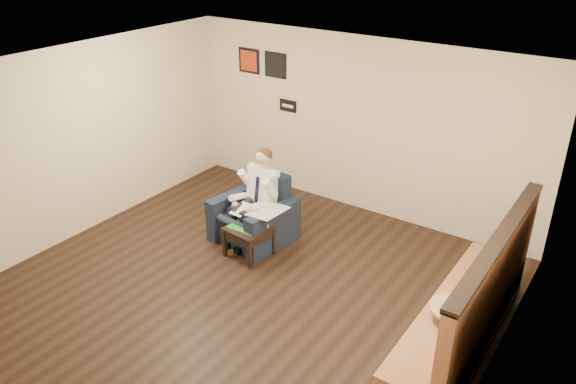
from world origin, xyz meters
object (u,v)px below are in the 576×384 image
Objects in this scene: armchair at (253,210)px; coffee_mug at (264,225)px; green_folder at (246,227)px; cafe_table at (452,333)px; seated_man at (247,202)px; banquette at (464,290)px; smartphone at (259,224)px; side_table at (249,241)px.

armchair is 0.50m from coffee_mug.
armchair is 0.44m from green_folder.
cafe_table is at bearing -9.90° from coffee_mug.
seated_man is 3.33m from banquette.
cafe_table is (3.11, -0.38, -0.12)m from green_folder.
green_folder reaches higher than smartphone.
cafe_table is at bearing -87.71° from banquette.
banquette is (3.30, -0.41, 0.08)m from seated_man.
smartphone is (-0.13, 0.05, -0.04)m from coffee_mug.
banquette reaches higher than coffee_mug.
coffee_mug is (0.19, 0.10, 0.27)m from side_table.
smartphone is at bearing -12.36° from seated_man.
armchair is 0.34× the size of banquette.
cafe_table is at bearing -3.90° from seated_man.
coffee_mug is at bearing 28.16° from green_folder.
side_table is 0.82× the size of cafe_table.
banquette is at bearing -1.87° from armchair.
seated_man is at bearing -90.00° from armchair.
green_folder is 3.21× the size of smartphone.
banquette reaches higher than smartphone.
coffee_mug reaches higher than green_folder.
smartphone is at bearing 174.18° from banquette.
banquette is (3.00, -0.31, 0.29)m from smartphone.
seated_man is (-0.02, -0.12, 0.18)m from armchair.
coffee_mug is (0.22, 0.12, 0.04)m from green_folder.
seated_man is 13.86× the size of coffee_mug.
seated_man is 2.93× the size of green_folder.
green_folder reaches higher than side_table.
armchair is at bearing 166.55° from cafe_table.
armchair is 0.75× the size of seated_man.
seated_man is 0.56m from side_table.
side_table is at bearing -97.35° from smartphone.
coffee_mug is at bearing 28.16° from side_table.
side_table is (0.22, -0.39, -0.26)m from armchair.
coffee_mug reaches higher than smartphone.
banquette is at bearing 0.29° from seated_man.
coffee_mug reaches higher than side_table.
coffee_mug is 0.03× the size of banquette.
seated_man is at bearing 172.86° from banquette.
banquette is at bearing -2.83° from side_table.
cafe_table is at bearing -7.43° from side_table.
smartphone is at bearing 169.54° from cafe_table.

